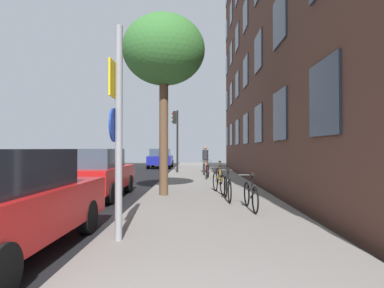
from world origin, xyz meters
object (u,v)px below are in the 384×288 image
at_px(bicycle_5, 205,169).
at_px(car_1, 95,173).
at_px(pedestrian_0, 205,157).
at_px(sign_post, 117,124).
at_px(bicycle_3, 219,174).
at_px(tree_near, 164,52).
at_px(traffic_light, 176,130).
at_px(bicycle_4, 208,171).
at_px(bicycle_2, 219,182).
at_px(bicycle_1, 227,187).
at_px(car_2, 161,158).
at_px(bicycle_0, 251,195).

height_order(bicycle_5, car_1, car_1).
bearing_deg(pedestrian_0, car_1, -111.44).
distance_m(sign_post, bicycle_3, 9.37).
relative_size(tree_near, bicycle_3, 3.51).
xyz_separation_m(traffic_light, bicycle_4, (1.89, -4.12, -2.32)).
distance_m(traffic_light, bicycle_2, 10.08).
bearing_deg(bicycle_1, bicycle_4, 92.69).
xyz_separation_m(car_1, car_2, (0.33, 16.66, 0.00)).
height_order(sign_post, bicycle_1, sign_post).
bearing_deg(bicycle_4, pedestrian_0, 90.00).
bearing_deg(car_2, bicycle_4, -71.53).
distance_m(bicycle_2, car_1, 4.15).
bearing_deg(car_2, bicycle_5, -69.10).
bearing_deg(bicycle_3, bicycle_5, 97.66).
relative_size(bicycle_1, car_1, 0.42).
distance_m(traffic_light, bicycle_1, 11.58).
xyz_separation_m(bicycle_0, car_1, (-4.70, 2.56, 0.36)).
xyz_separation_m(bicycle_0, pedestrian_0, (-0.76, 12.57, 0.60)).
bearing_deg(bicycle_3, tree_near, -119.29).
bearing_deg(car_1, bicycle_4, 56.24).
height_order(bicycle_5, pedestrian_0, pedestrian_0).
relative_size(bicycle_0, bicycle_1, 1.00).
bearing_deg(sign_post, tree_near, 87.30).
xyz_separation_m(traffic_light, bicycle_0, (2.65, -12.57, -2.35)).
xyz_separation_m(bicycle_2, car_1, (-4.12, -0.43, 0.35)).
height_order(tree_near, car_1, tree_near).
bearing_deg(bicycle_1, car_1, 165.36).
bearing_deg(car_2, bicycle_0, -77.21).
height_order(traffic_light, car_2, traffic_light).
relative_size(bicycle_1, bicycle_3, 0.99).
height_order(bicycle_4, bicycle_5, bicycle_4).
xyz_separation_m(sign_post, bicycle_5, (1.83, 12.69, -1.57)).
distance_m(tree_near, bicycle_2, 4.73).
xyz_separation_m(traffic_light, bicycle_1, (2.22, -11.12, -2.33)).
relative_size(pedestrian_0, car_2, 0.40).
bearing_deg(car_1, bicycle_2, 5.91).
relative_size(traffic_light, pedestrian_0, 2.37).
relative_size(tree_near, car_1, 1.48).
bearing_deg(bicycle_2, bicycle_3, 85.63).
xyz_separation_m(pedestrian_0, car_2, (-3.60, 6.64, -0.24)).
relative_size(tree_near, bicycle_0, 3.58).
xyz_separation_m(tree_near, pedestrian_0, (1.66, 10.07, -3.75)).
distance_m(bicycle_1, car_1, 4.42).
relative_size(tree_near, bicycle_4, 3.59).
relative_size(traffic_light, bicycle_3, 2.36).
relative_size(bicycle_0, bicycle_2, 0.96).
height_order(bicycle_3, bicycle_4, bicycle_4).
xyz_separation_m(sign_post, bicycle_1, (2.23, 4.15, -1.56)).
height_order(bicycle_0, bicycle_1, bicycle_1).
relative_size(sign_post, car_2, 0.85).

